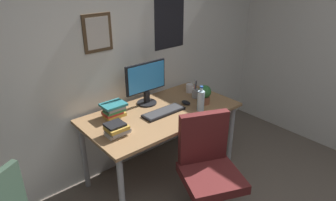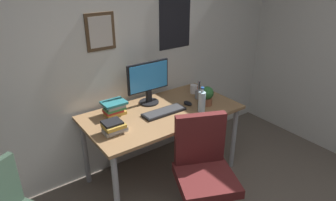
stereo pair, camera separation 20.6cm
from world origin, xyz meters
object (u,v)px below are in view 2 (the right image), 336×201
at_px(keyboard, 164,112).
at_px(computer_mouse, 188,103).
at_px(book_stack_left, 114,127).
at_px(pen_cup, 198,94).
at_px(water_bottle, 202,102).
at_px(coffee_mug_near, 194,89).
at_px(monitor, 148,81).
at_px(potted_plant, 207,95).
at_px(office_chair, 203,167).
at_px(book_stack_right, 114,108).

xyz_separation_m(keyboard, computer_mouse, (0.30, 0.01, 0.01)).
bearing_deg(book_stack_left, pen_cup, 7.02).
bearing_deg(water_bottle, coffee_mug_near, 59.25).
height_order(computer_mouse, book_stack_left, book_stack_left).
distance_m(keyboard, pen_cup, 0.50).
xyz_separation_m(monitor, computer_mouse, (0.29, -0.27, -0.22)).
distance_m(keyboard, potted_plant, 0.47).
relative_size(pen_cup, book_stack_left, 1.00).
xyz_separation_m(office_chair, keyboard, (0.05, 0.64, 0.23)).
height_order(office_chair, pen_cup, office_chair).
xyz_separation_m(office_chair, potted_plant, (0.51, 0.54, 0.32)).
bearing_deg(coffee_mug_near, book_stack_right, 178.41).
bearing_deg(book_stack_right, book_stack_left, -116.74).
xyz_separation_m(keyboard, pen_cup, (0.49, 0.07, 0.04)).
distance_m(coffee_mug_near, book_stack_right, 0.95).
distance_m(monitor, potted_plant, 0.60).
relative_size(water_bottle, pen_cup, 1.26).
height_order(office_chair, keyboard, office_chair).
bearing_deg(water_bottle, book_stack_right, 149.46).
relative_size(water_bottle, book_stack_right, 1.16).
distance_m(computer_mouse, water_bottle, 0.21).
height_order(water_bottle, potted_plant, water_bottle).
bearing_deg(monitor, water_bottle, -56.79).
distance_m(office_chair, keyboard, 0.68).
bearing_deg(book_stack_left, monitor, 31.41).
relative_size(monitor, book_stack_right, 2.12).
height_order(keyboard, potted_plant, potted_plant).
bearing_deg(keyboard, computer_mouse, 1.74).
bearing_deg(monitor, office_chair, -93.81).
bearing_deg(pen_cup, monitor, 156.16).
relative_size(water_bottle, coffee_mug_near, 2.21).
bearing_deg(keyboard, office_chair, -94.79).
height_order(office_chair, computer_mouse, office_chair).
xyz_separation_m(computer_mouse, pen_cup, (0.19, 0.06, 0.04)).
bearing_deg(office_chair, potted_plant, 46.72).
xyz_separation_m(keyboard, potted_plant, (0.46, -0.10, 0.09)).
height_order(office_chair, water_bottle, water_bottle).
bearing_deg(keyboard, coffee_mug_near, 21.16).
distance_m(keyboard, book_stack_right, 0.47).
height_order(coffee_mug_near, potted_plant, potted_plant).
relative_size(office_chair, water_bottle, 3.76).
relative_size(office_chair, book_stack_right, 4.38).
bearing_deg(computer_mouse, office_chair, -118.66).
relative_size(monitor, water_bottle, 1.82).
relative_size(coffee_mug_near, book_stack_left, 0.57).
bearing_deg(pen_cup, computer_mouse, -162.50).
height_order(computer_mouse, coffee_mug_near, coffee_mug_near).
bearing_deg(pen_cup, book_stack_left, -172.98).
bearing_deg(keyboard, potted_plant, -11.99).
height_order(computer_mouse, potted_plant, potted_plant).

